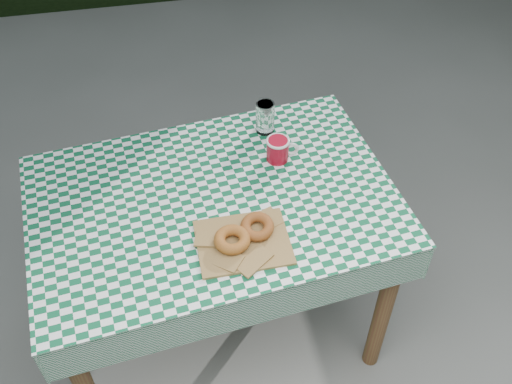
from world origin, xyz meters
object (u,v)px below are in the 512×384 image
(table, at_px, (218,271))
(drinking_glass, at_px, (265,117))
(paper_bag, at_px, (243,242))
(coffee_mug, at_px, (278,150))

(table, distance_m, drinking_glass, 0.58)
(paper_bag, bearing_deg, table, 107.88)
(table, xyz_separation_m, paper_bag, (0.06, -0.20, 0.39))
(table, bearing_deg, drinking_glass, 45.70)
(coffee_mug, bearing_deg, table, -142.93)
(paper_bag, distance_m, coffee_mug, 0.39)
(coffee_mug, distance_m, drinking_glass, 0.16)
(coffee_mug, bearing_deg, drinking_glass, 100.20)
(coffee_mug, xyz_separation_m, drinking_glass, (-0.01, 0.16, 0.02))
(table, relative_size, drinking_glass, 9.67)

